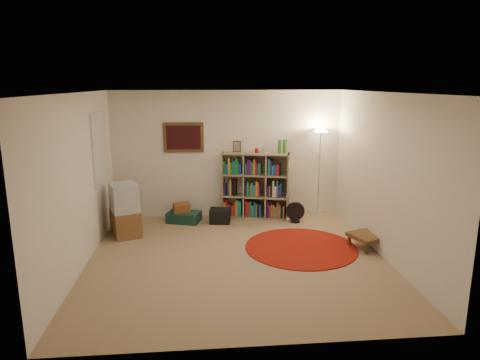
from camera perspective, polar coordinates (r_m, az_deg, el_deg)
The scene contains 11 objects.
room at distance 6.32m, azimuth -0.94°, elevation 0.29°, with size 4.54×4.54×2.54m.
bookshelf at distance 8.47m, azimuth 1.95°, elevation -0.84°, with size 1.36×0.68×1.57m.
floor_lamp at distance 8.55m, azimuth 10.66°, elevation 4.77°, with size 0.43×0.43×1.77m.
floor_fan at distance 8.31m, azimuth 7.38°, elevation -4.27°, with size 0.36×0.23×0.41m.
tv_stand at distance 7.78m, azimuth -15.05°, elevation -3.95°, with size 0.64×0.75×0.93m.
suitcase at distance 8.37m, azimuth -7.48°, elevation -4.90°, with size 0.70×0.56×0.20m.
wicker_basket at distance 8.31m, azimuth -7.80°, elevation -3.71°, with size 0.35×0.28×0.18m.
duffel_bag at distance 8.27m, azimuth -2.70°, elevation -4.78°, with size 0.42×0.37×0.27m.
paper_towel at distance 8.60m, azimuth -1.89°, elevation -4.22°, with size 0.12×0.12×0.23m.
red_rug at distance 7.14m, azimuth 8.13°, elevation -8.87°, with size 1.83×1.83×0.02m.
side_table at distance 7.30m, azimuth 16.69°, elevation -7.22°, with size 0.66×0.66×0.23m.
Camera 1 is at (-0.52, -6.10, 2.63)m, focal length 32.00 mm.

